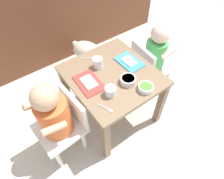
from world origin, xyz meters
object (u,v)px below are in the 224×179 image
object	(u,v)px
water_cup_left	(98,63)
water_cup_right	(110,92)
seated_child_right	(155,53)
spoon_by_left_tray	(89,58)
spoon_by_right_tray	(107,109)
cereal_bowl_right_side	(128,80)
dog	(90,53)
seated_child_left	(55,115)
dining_table	(112,82)
veggie_bowl_near	(146,88)
food_tray_left	(89,83)
food_tray_right	(129,62)

from	to	relation	value
water_cup_left	water_cup_right	bearing A→B (deg)	-107.13
seated_child_right	water_cup_left	distance (m)	0.49
spoon_by_left_tray	water_cup_right	bearing A→B (deg)	-101.53
seated_child_right	spoon_by_right_tray	xyz separation A→B (m)	(-0.63, -0.24, 0.06)
water_cup_left	spoon_by_right_tray	world-z (taller)	water_cup_left
water_cup_left	cereal_bowl_right_side	xyz separation A→B (m)	(0.07, -0.23, -0.01)
cereal_bowl_right_side	spoon_by_right_tray	size ratio (longest dim) A/B	1.03
dog	spoon_by_right_tray	bearing A→B (deg)	-114.41
seated_child_left	water_cup_right	size ratio (longest dim) A/B	9.92
dining_table	water_cup_left	size ratio (longest dim) A/B	8.14
seated_child_right	veggie_bowl_near	world-z (taller)	seated_child_right
cereal_bowl_right_side	spoon_by_right_tray	world-z (taller)	cereal_bowl_right_side
dog	water_cup_left	size ratio (longest dim) A/B	5.72
seated_child_left	spoon_by_right_tray	xyz separation A→B (m)	(0.25, -0.17, 0.05)
water_cup_right	spoon_by_right_tray	bearing A→B (deg)	-136.43
seated_child_left	seated_child_right	xyz separation A→B (m)	(0.87, 0.07, -0.01)
water_cup_left	veggie_bowl_near	xyz separation A→B (m)	(0.12, -0.34, -0.01)
food_tray_left	water_cup_right	xyz separation A→B (m)	(0.06, -0.15, 0.02)
water_cup_left	veggie_bowl_near	size ratio (longest dim) A/B	0.77
spoon_by_left_tray	veggie_bowl_near	bearing A→B (deg)	-74.64
food_tray_left	spoon_by_right_tray	world-z (taller)	food_tray_left
water_cup_left	food_tray_right	bearing A→B (deg)	-24.63
dining_table	food_tray_left	size ratio (longest dim) A/B	2.78
cereal_bowl_right_side	spoon_by_left_tray	world-z (taller)	cereal_bowl_right_side
seated_child_right	food_tray_right	xyz separation A→B (m)	(-0.27, -0.01, 0.06)
dining_table	seated_child_right	distance (m)	0.44
dining_table	spoon_by_right_tray	size ratio (longest dim) A/B	6.12
dining_table	food_tray_right	bearing A→B (deg)	6.73
seated_child_left	water_cup_right	distance (m)	0.35
veggie_bowl_near	spoon_by_left_tray	distance (m)	0.47
water_cup_right	spoon_by_left_tray	distance (m)	0.36
veggie_bowl_near	food_tray_right	bearing A→B (deg)	72.18
water_cup_right	cereal_bowl_right_side	bearing A→B (deg)	5.16
seated_child_right	dog	size ratio (longest dim) A/B	1.53
dog	food_tray_left	distance (m)	0.67
seated_child_right	dog	world-z (taller)	seated_child_right
veggie_bowl_near	dining_table	bearing A→B (deg)	110.37
water_cup_right	spoon_by_right_tray	size ratio (longest dim) A/B	0.69
dining_table	water_cup_right	bearing A→B (deg)	-129.64
seated_child_left	water_cup_right	world-z (taller)	seated_child_left
seated_child_right	food_tray_right	distance (m)	0.28
dining_table	spoon_by_right_tray	world-z (taller)	spoon_by_right_tray
dog	spoon_by_right_tray	size ratio (longest dim) A/B	4.30
seated_child_left	water_cup_right	xyz separation A→B (m)	(0.33, -0.10, 0.07)
food_tray_left	food_tray_right	size ratio (longest dim) A/B	1.08
water_cup_right	seated_child_left	bearing A→B (deg)	163.69
seated_child_right	dog	bearing A→B (deg)	118.72
spoon_by_left_tray	spoon_by_right_tray	size ratio (longest dim) A/B	0.91
veggie_bowl_near	water_cup_left	bearing A→B (deg)	109.38
food_tray_right	spoon_by_left_tray	distance (m)	0.29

